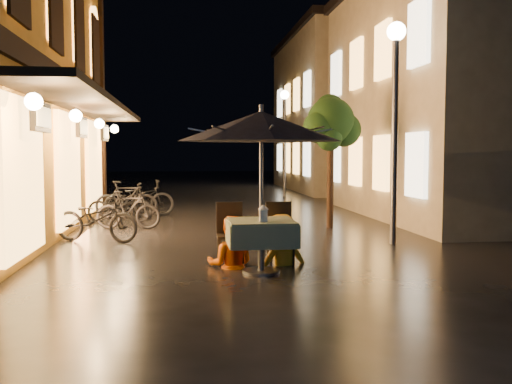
{
  "coord_description": "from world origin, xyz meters",
  "views": [
    {
      "loc": [
        -1.01,
        -8.51,
        1.77
      ],
      "look_at": [
        0.11,
        0.31,
        1.15
      ],
      "focal_mm": 40.0,
      "sensor_mm": 36.0,
      "label": 1
    }
  ],
  "objects": [
    {
      "name": "streetlamp_far",
      "position": [
        3.0,
        14.0,
        2.92
      ],
      "size": [
        0.36,
        0.36,
        4.23
      ],
      "color": "#59595E",
      "rests_on": "ground"
    },
    {
      "name": "bicycle_0",
      "position": [
        -2.73,
        2.95,
        0.47
      ],
      "size": [
        1.88,
        1.24,
        0.93
      ],
      "primitive_type": "imported",
      "rotation": [
        0.0,
        0.0,
        1.19
      ],
      "color": "black",
      "rests_on": "ground"
    },
    {
      "name": "cafe_chair_right",
      "position": [
        0.51,
        0.45,
        0.54
      ],
      "size": [
        0.42,
        0.42,
        0.97
      ],
      "color": "black",
      "rests_on": "ground"
    },
    {
      "name": "streetlamp_near",
      "position": [
        3.0,
        2.0,
        2.92
      ],
      "size": [
        0.36,
        0.36,
        4.23
      ],
      "color": "#59595E",
      "rests_on": "ground"
    },
    {
      "name": "bicycle_3",
      "position": [
        -2.56,
        7.2,
        0.5
      ],
      "size": [
        1.67,
        0.52,
        1.0
      ],
      "primitive_type": "imported",
      "rotation": [
        0.0,
        0.0,
        1.6
      ],
      "color": "black",
      "rests_on": "ground"
    },
    {
      "name": "bicycle_1",
      "position": [
        -2.29,
        4.81,
        0.44
      ],
      "size": [
        1.52,
        0.61,
        0.89
      ],
      "primitive_type": "imported",
      "rotation": [
        0.0,
        0.0,
        1.44
      ],
      "color": "black",
      "rests_on": "ground"
    },
    {
      "name": "table_lantern",
      "position": [
        0.11,
        -0.52,
        0.92
      ],
      "size": [
        0.16,
        0.16,
        0.25
      ],
      "color": "white",
      "rests_on": "cafe_table"
    },
    {
      "name": "ground",
      "position": [
        0.0,
        0.0,
        0.0
      ],
      "size": [
        90.0,
        90.0,
        0.0
      ],
      "primitive_type": "plane",
      "color": "black",
      "rests_on": "ground"
    },
    {
      "name": "east_building_near",
      "position": [
        7.49,
        6.5,
        3.41
      ],
      "size": [
        7.3,
        9.3,
        6.8
      ],
      "color": "#B8AE94",
      "rests_on": "ground"
    },
    {
      "name": "bicycle_4",
      "position": [
        -2.24,
        7.52,
        0.5
      ],
      "size": [
        1.98,
        0.95,
        1.0
      ],
      "primitive_type": "imported",
      "rotation": [
        0.0,
        0.0,
        1.73
      ],
      "color": "black",
      "rests_on": "ground"
    },
    {
      "name": "person_yellow",
      "position": [
        0.52,
        0.3,
        0.77
      ],
      "size": [
        1.12,
        0.83,
        1.55
      ],
      "primitive_type": "imported",
      "rotation": [
        0.0,
        0.0,
        3.43
      ],
      "color": "yellow",
      "rests_on": "ground"
    },
    {
      "name": "street_tree",
      "position": [
        2.41,
        4.51,
        2.42
      ],
      "size": [
        1.43,
        1.2,
        3.15
      ],
      "color": "black",
      "rests_on": "ground"
    },
    {
      "name": "bicycle_2",
      "position": [
        -2.62,
        6.17,
        0.43
      ],
      "size": [
        1.68,
        0.73,
        0.86
      ],
      "primitive_type": "imported",
      "rotation": [
        0.0,
        0.0,
        1.47
      ],
      "color": "black",
      "rests_on": "ground"
    },
    {
      "name": "person_orange",
      "position": [
        -0.3,
        0.21,
        0.77
      ],
      "size": [
        0.84,
        0.71,
        1.54
      ],
      "primitive_type": "imported",
      "rotation": [
        0.0,
        0.0,
        2.96
      ],
      "color": "#E75A00",
      "rests_on": "ground"
    },
    {
      "name": "east_building_far",
      "position": [
        7.49,
        18.0,
        3.66
      ],
      "size": [
        7.3,
        10.3,
        7.3
      ],
      "color": "#B8AE94",
      "rests_on": "ground"
    },
    {
      "name": "cafe_chair_left",
      "position": [
        -0.29,
        0.45,
        0.54
      ],
      "size": [
        0.42,
        0.42,
        0.97
      ],
      "color": "black",
      "rests_on": "ground"
    },
    {
      "name": "patio_umbrella",
      "position": [
        0.11,
        -0.29,
        2.15
      ],
      "size": [
        2.42,
        2.42,
        2.46
      ],
      "color": "#59595E",
      "rests_on": "ground"
    },
    {
      "name": "cafe_table",
      "position": [
        0.11,
        -0.29,
        0.59
      ],
      "size": [
        0.99,
        0.99,
        0.78
      ],
      "color": "#59595E",
      "rests_on": "ground"
    }
  ]
}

